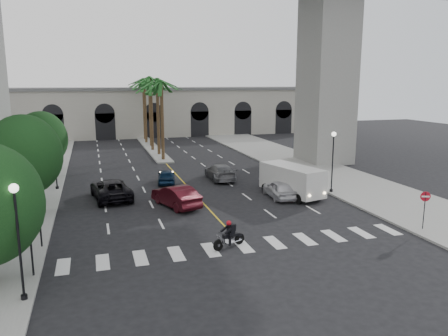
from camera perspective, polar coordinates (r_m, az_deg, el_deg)
ground at (r=27.41m, az=1.50°, el=-9.07°), size 140.00×140.00×0.00m
sidewalk_left at (r=41.08m, az=-26.04°, el=-3.21°), size 8.00×100.00×0.15m
sidewalk_right at (r=46.65m, az=13.26°, el=-0.75°), size 8.00×100.00×0.15m
median at (r=63.62m, az=-9.36°, el=2.57°), size 2.00×24.00×0.20m
pier_building at (r=79.98m, az=-11.10°, el=7.25°), size 71.00×10.50×8.50m
palm_a at (r=53.02m, az=-8.20°, el=10.67°), size 3.20×3.20×10.30m
palm_b at (r=56.99m, az=-8.73°, el=10.96°), size 3.20×3.20×10.60m
palm_c at (r=60.91m, az=-9.56°, el=10.51°), size 3.20×3.20×10.10m
palm_d at (r=64.92m, az=-9.74°, el=11.19°), size 3.20×3.20×10.90m
palm_e at (r=68.86m, az=-10.37°, el=10.78°), size 3.20×3.20×10.40m
palm_f at (r=72.87m, az=-10.51°, el=11.00°), size 3.20×3.20×10.70m
street_tree_mid at (r=35.13m, az=-24.63°, el=1.53°), size 5.44×5.44×7.21m
street_tree_far at (r=46.98m, az=-22.74°, el=3.50°), size 5.04×5.04×6.68m
lamp_post_left_near at (r=20.64m, az=-25.32°, el=-7.61°), size 0.40×0.40×5.35m
lamp_post_left_far at (r=41.00m, az=-21.24°, el=1.64°), size 0.40×0.40×5.35m
lamp_post_right at (r=38.35m, az=14.03°, el=1.45°), size 0.40×0.40×5.35m
traffic_signal_near at (r=23.19m, az=-24.06°, el=-7.33°), size 0.25×0.18×3.65m
traffic_signal_far at (r=27.00m, az=-23.06°, el=-4.71°), size 0.25×0.18×3.65m
motorcycle_rider at (r=25.65m, az=0.79°, el=-8.75°), size 2.15×0.99×1.64m
car_a at (r=36.53m, az=7.26°, el=-2.74°), size 1.99×4.48×1.50m
car_b at (r=33.91m, az=-6.31°, el=-3.65°), size 3.32×5.40×1.68m
car_c at (r=37.04m, az=-14.55°, el=-2.69°), size 3.47×6.27×1.66m
car_d at (r=42.89m, az=-0.52°, el=-0.52°), size 2.27×5.39×1.56m
car_e at (r=41.76m, az=-7.53°, el=-1.10°), size 2.21×4.10×1.33m
cargo_van at (r=36.99m, az=8.88°, el=-1.50°), size 3.73×6.47×2.60m
pedestrian_a at (r=27.45m, az=-26.27°, el=-7.79°), size 0.77×0.57×1.91m
pedestrian_b at (r=28.55m, az=-25.53°, el=-7.38°), size 0.94×0.86×1.57m
do_not_enter_sign at (r=30.78m, az=24.76°, el=-4.11°), size 0.61×0.28×2.63m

